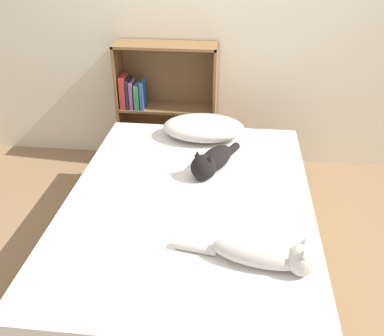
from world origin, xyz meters
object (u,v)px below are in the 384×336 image
cat_light (268,255)px  bookshelf (164,104)px  bed (189,234)px  pillow (204,128)px  cat_dark (212,161)px

cat_light → bookshelf: size_ratio=0.61×
bed → pillow: 0.81m
cat_light → bed: bearing=139.4°
bed → bookshelf: (-0.36, 1.29, 0.27)m
pillow → cat_dark: (0.09, -0.45, -0.01)m
cat_light → cat_dark: 0.83m
cat_dark → bed: bearing=6.1°
bed → cat_dark: (0.10, 0.29, 0.32)m
cat_light → pillow: bearing=117.6°
pillow → bookshelf: (-0.37, 0.55, -0.06)m
bookshelf → cat_dark: bearing=-65.5°
cat_light → bookshelf: bookshelf is taller
bed → cat_dark: cat_dark is taller
bed → pillow: bearing=89.0°
pillow → bed: bearing=-91.0°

